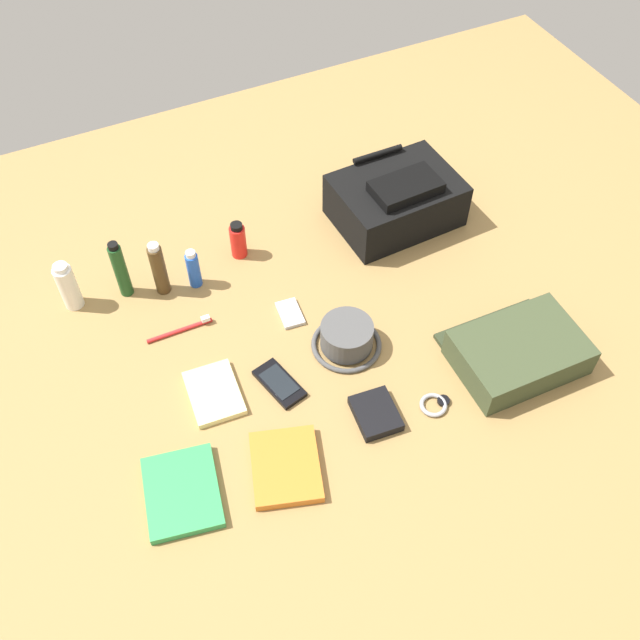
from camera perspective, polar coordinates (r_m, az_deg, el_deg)
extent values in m
cube|color=olive|center=(1.75, 0.00, -1.06)|extent=(2.64, 2.02, 0.02)
cube|color=black|center=(1.97, 5.98, 9.37)|extent=(0.33, 0.25, 0.13)
cube|color=black|center=(1.89, 6.79, 10.38)|extent=(0.18, 0.11, 0.03)
cylinder|color=black|center=(2.00, 4.58, 12.93)|extent=(0.14, 0.02, 0.02)
cube|color=#384228|center=(1.71, 15.43, -2.48)|extent=(0.29, 0.20, 0.08)
cube|color=#2C3520|center=(1.78, 13.24, -0.60)|extent=(0.27, 0.07, 0.01)
cylinder|color=#494949|center=(1.68, 2.13, -1.23)|extent=(0.12, 0.12, 0.06)
torus|color=#494949|center=(1.71, 2.10, -1.92)|extent=(0.17, 0.17, 0.01)
cylinder|color=white|center=(1.85, -19.24, 2.45)|extent=(0.05, 0.05, 0.13)
cylinder|color=silver|center=(1.80, -19.82, 3.90)|extent=(0.03, 0.03, 0.01)
cylinder|color=#19471E|center=(1.82, -15.45, 3.76)|extent=(0.03, 0.03, 0.16)
cylinder|color=black|center=(1.76, -16.03, 5.63)|extent=(0.02, 0.02, 0.01)
cylinder|color=#473319|center=(1.81, -12.58, 3.86)|extent=(0.04, 0.04, 0.15)
cylinder|color=silver|center=(1.75, -13.03, 5.63)|extent=(0.03, 0.03, 0.01)
cylinder|color=blue|center=(1.83, -9.94, 3.90)|extent=(0.03, 0.03, 0.10)
cylinder|color=silver|center=(1.79, -10.19, 5.14)|extent=(0.02, 0.02, 0.01)
cylinder|color=red|center=(1.89, -6.47, 6.18)|extent=(0.04, 0.04, 0.09)
cylinder|color=black|center=(1.85, -6.62, 7.34)|extent=(0.03, 0.03, 0.01)
cube|color=#2D934C|center=(1.53, -10.83, -13.20)|extent=(0.18, 0.21, 0.02)
cube|color=white|center=(1.54, -10.81, -13.25)|extent=(0.17, 0.20, 0.01)
cube|color=orange|center=(1.53, -2.72, -11.49)|extent=(0.18, 0.20, 0.02)
cube|color=white|center=(1.54, -2.72, -11.54)|extent=(0.17, 0.20, 0.02)
cube|color=black|center=(1.65, -3.24, -5.03)|extent=(0.09, 0.14, 0.01)
cube|color=black|center=(1.64, -3.25, -4.90)|extent=(0.07, 0.10, 0.00)
cube|color=#B7B7BC|center=(1.77, -2.38, 0.52)|extent=(0.06, 0.09, 0.01)
cylinder|color=silver|center=(1.76, -2.19, 0.30)|extent=(0.03, 0.03, 0.00)
torus|color=#99999E|center=(1.63, 8.94, -6.65)|extent=(0.06, 0.06, 0.01)
cylinder|color=black|center=(1.64, 9.72, -6.30)|extent=(0.03, 0.03, 0.01)
cylinder|color=red|center=(1.77, -11.01, -0.82)|extent=(0.16, 0.01, 0.01)
cube|color=white|center=(1.76, -9.03, 0.10)|extent=(0.02, 0.01, 0.01)
cube|color=black|center=(1.60, 4.42, -7.38)|extent=(0.10, 0.12, 0.02)
cube|color=beige|center=(1.64, -8.36, -5.73)|extent=(0.12, 0.16, 0.02)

